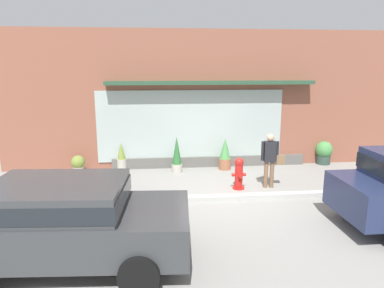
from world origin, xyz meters
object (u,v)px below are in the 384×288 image
at_px(potted_plant_near_hydrant, 122,157).
at_px(potted_plant_window_center, 324,152).
at_px(potted_plant_by_entrance, 177,155).
at_px(fire_hydrant, 239,173).
at_px(potted_plant_trailing_edge, 225,155).
at_px(pedestrian_with_handbag, 271,157).
at_px(potted_plant_corner_tall, 78,164).
at_px(parked_car_dark_gray, 67,218).

relative_size(potted_plant_near_hydrant, potted_plant_window_center, 1.12).
distance_m(potted_plant_near_hydrant, potted_plant_by_entrance, 1.92).
xyz_separation_m(fire_hydrant, potted_plant_trailing_edge, (-0.01, 1.99, 0.05)).
xyz_separation_m(pedestrian_with_handbag, potted_plant_corner_tall, (-5.79, 1.96, -0.60)).
xyz_separation_m(potted_plant_near_hydrant, potted_plant_corner_tall, (-1.37, -0.34, -0.11)).
distance_m(fire_hydrant, potted_plant_by_entrance, 2.46).
bearing_deg(potted_plant_window_center, fire_hydrant, -147.70).
height_order(potted_plant_trailing_edge, potted_plant_window_center, potted_plant_trailing_edge).
height_order(pedestrian_with_handbag, potted_plant_window_center, pedestrian_with_handbag).
bearing_deg(potted_plant_trailing_edge, potted_plant_window_center, 4.94).
distance_m(potted_plant_trailing_edge, potted_plant_near_hydrant, 3.51).
bearing_deg(parked_car_dark_gray, potted_plant_near_hydrant, 90.37).
height_order(potted_plant_trailing_edge, potted_plant_near_hydrant, potted_plant_trailing_edge).
xyz_separation_m(potted_plant_trailing_edge, potted_plant_by_entrance, (-1.64, -0.17, 0.06)).
xyz_separation_m(pedestrian_with_handbag, potted_plant_by_entrance, (-2.57, 1.80, -0.34)).
bearing_deg(fire_hydrant, pedestrian_with_handbag, 1.43).
relative_size(parked_car_dark_gray, potted_plant_trailing_edge, 3.87).
height_order(fire_hydrant, potted_plant_window_center, fire_hydrant).
distance_m(potted_plant_near_hydrant, potted_plant_window_center, 7.15).
xyz_separation_m(fire_hydrant, potted_plant_corner_tall, (-4.87, 1.98, -0.14)).
bearing_deg(pedestrian_with_handbag, potted_plant_corner_tall, 166.58).
distance_m(potted_plant_corner_tall, potted_plant_by_entrance, 3.23).
xyz_separation_m(pedestrian_with_handbag, potted_plant_trailing_edge, (-0.93, 1.97, -0.40)).
distance_m(parked_car_dark_gray, potted_plant_window_center, 9.56).
height_order(pedestrian_with_handbag, parked_car_dark_gray, pedestrian_with_handbag).
bearing_deg(potted_plant_near_hydrant, pedestrian_with_handbag, -27.49).
distance_m(potted_plant_window_center, potted_plant_by_entrance, 5.33).
height_order(parked_car_dark_gray, potted_plant_window_center, parked_car_dark_gray).
height_order(fire_hydrant, potted_plant_trailing_edge, potted_plant_trailing_edge).
bearing_deg(parked_car_dark_gray, potted_plant_by_entrance, 71.64).
xyz_separation_m(fire_hydrant, potted_plant_by_entrance, (-1.66, 1.82, 0.11)).
distance_m(fire_hydrant, potted_plant_corner_tall, 5.26).
height_order(fire_hydrant, potted_plant_near_hydrant, potted_plant_near_hydrant).
height_order(parked_car_dark_gray, potted_plant_trailing_edge, parked_car_dark_gray).
height_order(pedestrian_with_handbag, potted_plant_by_entrance, pedestrian_with_handbag).
xyz_separation_m(parked_car_dark_gray, potted_plant_trailing_edge, (3.87, 5.56, -0.36)).
bearing_deg(parked_car_dark_gray, potted_plant_trailing_edge, 59.23).
height_order(potted_plant_trailing_edge, potted_plant_corner_tall, potted_plant_trailing_edge).
bearing_deg(potted_plant_near_hydrant, potted_plant_by_entrance, -15.15).
distance_m(potted_plant_trailing_edge, potted_plant_corner_tall, 4.86).
xyz_separation_m(parked_car_dark_gray, potted_plant_corner_tall, (-1.00, 5.55, -0.55)).
xyz_separation_m(potted_plant_trailing_edge, potted_plant_corner_tall, (-4.86, -0.01, -0.19)).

